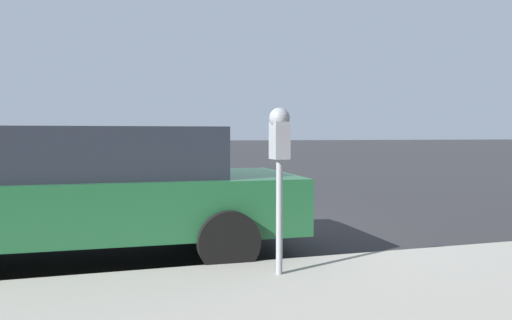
# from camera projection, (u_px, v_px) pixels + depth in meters

# --- Properties ---
(ground_plane) EXTENTS (220.00, 220.00, 0.00)m
(ground_plane) POSITION_uv_depth(u_px,v_px,m) (181.00, 234.00, 7.05)
(ground_plane) COLOR #2B2B2D
(parking_meter) EXTENTS (0.21, 0.19, 1.53)m
(parking_meter) POSITION_uv_depth(u_px,v_px,m) (279.00, 147.00, 4.54)
(parking_meter) COLOR gray
(parking_meter) RESTS_ON sidewalk
(car_green) EXTENTS (2.25, 4.94, 1.49)m
(car_green) POSITION_uv_depth(u_px,v_px,m) (83.00, 190.00, 5.58)
(car_green) COLOR #1E5B33
(car_green) RESTS_ON ground_plane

